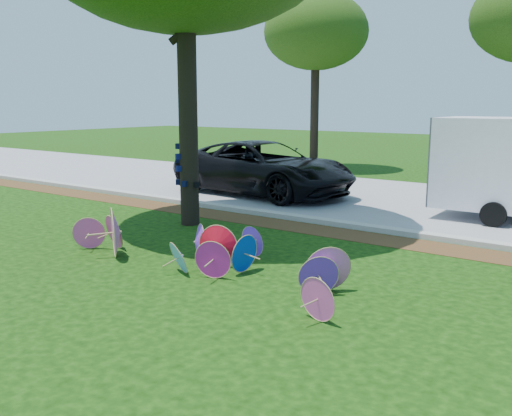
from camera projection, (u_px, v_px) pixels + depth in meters
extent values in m
plane|color=black|center=(162.00, 274.00, 9.67)|extent=(90.00, 90.00, 0.00)
cube|color=#472D16|center=(303.00, 228.00, 13.22)|extent=(90.00, 1.00, 0.01)
cube|color=#B7B5AD|center=(318.00, 220.00, 13.77)|extent=(90.00, 0.30, 0.12)
cube|color=gray|center=(388.00, 200.00, 17.06)|extent=(90.00, 8.00, 0.01)
cylinder|color=black|center=(188.00, 103.00, 13.13)|extent=(0.44, 0.44, 5.69)
cone|color=#D12092|center=(214.00, 259.00, 9.39)|extent=(0.66, 0.33, 0.66)
cone|color=pink|center=(117.00, 232.00, 10.67)|extent=(0.86, 0.70, 0.95)
cone|color=purple|center=(254.00, 240.00, 10.77)|extent=(0.33, 0.61, 0.59)
cone|color=#E44AA5|center=(320.00, 299.00, 7.55)|extent=(0.64, 0.28, 0.63)
cone|color=#60A5E8|center=(181.00, 256.00, 9.67)|extent=(0.67, 0.53, 0.59)
cone|color=purple|center=(318.00, 275.00, 8.58)|extent=(0.59, 0.58, 0.64)
cone|color=#E44AA5|center=(89.00, 233.00, 11.31)|extent=(0.60, 0.55, 0.66)
cone|color=pink|center=(329.00, 269.00, 8.66)|extent=(0.69, 0.70, 0.75)
cone|color=#033ACE|center=(242.00, 253.00, 9.73)|extent=(0.20, 0.68, 0.68)
cone|color=#E44AA5|center=(116.00, 231.00, 11.33)|extent=(0.75, 0.45, 0.71)
cone|color=purple|center=(197.00, 242.00, 10.44)|extent=(0.65, 0.54, 0.70)
cone|color=red|center=(217.00, 246.00, 9.99)|extent=(0.77, 0.29, 0.76)
imported|color=black|center=(263.00, 168.00, 17.89)|extent=(6.25, 3.32, 1.67)
cube|color=white|center=(507.00, 164.00, 13.86)|extent=(3.18, 2.05, 2.81)
cylinder|color=black|center=(315.00, 111.00, 24.47)|extent=(0.36, 0.36, 5.00)
ellipsoid|color=#13340B|center=(316.00, 31.00, 23.87)|extent=(4.40, 4.40, 3.20)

